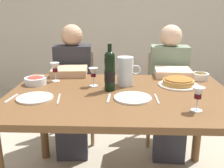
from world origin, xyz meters
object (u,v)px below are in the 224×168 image
dinner_plate_left_setting (35,98)px  diner_left (73,85)px  dining_table (120,107)px  wine_bottle (110,71)px  salad_bowl (36,80)px  baked_tart (178,82)px  wine_glass_centre (198,94)px  dinner_plate_right_setting (133,98)px  chair_left (76,90)px  wine_glass_right_diner (55,68)px  water_pitcher (125,73)px  olive_bowl (200,76)px  chair_right (166,91)px  wine_glass_left_diner (93,73)px  diner_right (169,87)px

dinner_plate_left_setting → diner_left: size_ratio=0.20×
dining_table → wine_bottle: wine_bottle is taller
salad_bowl → dinner_plate_left_setting: salad_bowl is taller
baked_tart → diner_left: bearing=152.9°
wine_glass_centre → diner_left: 1.29m
dinner_plate_left_setting → dinner_plate_right_setting: bearing=2.3°
dinner_plate_right_setting → diner_left: size_ratio=0.20×
chair_left → dinner_plate_right_setting: bearing=114.3°
wine_glass_right_diner → water_pitcher: bearing=-8.8°
baked_tart → wine_glass_right_diner: wine_glass_right_diner is taller
dining_table → water_pitcher: 0.27m
olive_bowl → chair_left: size_ratio=0.15×
wine_bottle → water_pitcher: 0.18m
dining_table → diner_left: 0.78m
water_pitcher → chair_right: water_pitcher is taller
wine_bottle → diner_left: size_ratio=0.28×
dinner_plate_right_setting → baked_tart: bearing=40.9°
water_pitcher → wine_glass_left_diner: 0.23m
wine_glass_left_diner → dinner_plate_right_setting: (0.27, -0.26, -0.09)m
dining_table → wine_glass_left_diner: 0.32m
olive_bowl → diner_right: diner_right is taller
wine_glass_right_diner → chair_left: (0.04, 0.60, -0.37)m
wine_bottle → wine_glass_left_diner: (-0.12, 0.10, -0.04)m
wine_glass_left_diner → baked_tart: bearing=3.3°
baked_tart → diner_right: bearing=87.6°
wine_glass_right_diner → dinner_plate_left_setting: bearing=-94.6°
wine_glass_right_diner → diner_left: bearing=80.8°
salad_bowl → dinner_plate_left_setting: 0.33m
water_pitcher → dinner_plate_left_setting: size_ratio=0.92×
wine_bottle → wine_glass_right_diner: size_ratio=2.20×
wine_bottle → wine_glass_left_diner: size_ratio=2.37×
water_pitcher → diner_right: 0.64m
wine_bottle → chair_right: 1.04m
baked_tart → water_pitcher: bearing=180.0°
wine_glass_centre → dining_table: bearing=146.8°
dining_table → chair_right: bearing=62.4°
wine_bottle → chair_right: size_ratio=0.37×
dining_table → chair_right: chair_right is taller
wine_glass_right_diner → diner_right: bearing=20.4°
wine_glass_left_diner → wine_glass_centre: (0.62, -0.44, 0.00)m
dinner_plate_right_setting → chair_left: 1.15m
baked_tart → wine_bottle: bearing=-165.1°
chair_right → chair_left: bearing=2.6°
wine_glass_centre → water_pitcher: bearing=129.2°
dinner_plate_right_setting → chair_left: bearing=118.8°
baked_tart → wine_glass_centre: wine_glass_centre is taller
salad_bowl → diner_left: 0.51m
chair_left → diner_right: size_ratio=0.75×
diner_right → wine_bottle: bearing=50.9°
diner_left → diner_right: bearing=174.9°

